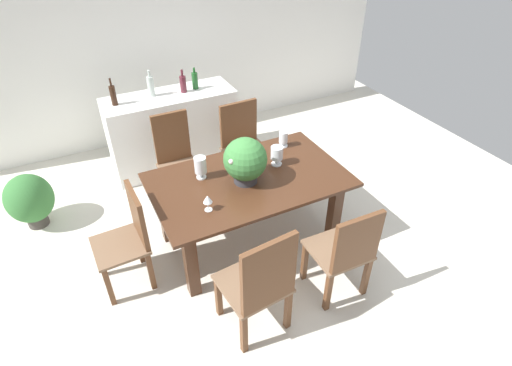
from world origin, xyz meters
TOP-DOWN VIEW (x-y plane):
  - ground_plane at (0.00, 0.00)m, footprint 7.04×7.04m
  - back_wall at (0.00, 2.60)m, footprint 6.40×0.10m
  - dining_table at (0.00, 0.09)m, footprint 1.73×1.05m
  - chair_head_end at (-1.10, 0.09)m, footprint 0.44×0.44m
  - chair_far_right at (0.39, 1.04)m, footprint 0.49×0.44m
  - chair_far_left at (-0.39, 1.04)m, footprint 0.41×0.42m
  - chair_near_left at (-0.38, -0.88)m, footprint 0.51×0.51m
  - chair_near_right at (0.39, -0.86)m, footprint 0.46×0.45m
  - flower_centerpiece at (-0.04, 0.06)m, footprint 0.38×0.38m
  - crystal_vase_left at (0.33, 0.17)m, footprint 0.11×0.11m
  - crystal_vase_center_near at (-0.37, 0.29)m, footprint 0.11×0.11m
  - crystal_vase_right at (0.55, 0.43)m, footprint 0.09×0.09m
  - wine_glass at (-0.48, -0.16)m, footprint 0.08×0.08m
  - kitchen_counter at (-0.21, 1.73)m, footprint 1.49×0.53m
  - wine_bottle_amber at (0.13, 1.76)m, footprint 0.07×0.07m
  - wine_bottle_clear at (-0.80, 1.74)m, footprint 0.06×0.06m
  - wine_bottle_green at (-0.38, 1.79)m, footprint 0.07×0.07m
  - wine_bottle_dark at (-0.02, 1.73)m, footprint 0.07×0.07m
  - potted_plant_floor at (-1.85, 1.27)m, footprint 0.46×0.46m

SIDE VIEW (x-z plane):
  - ground_plane at x=0.00m, z-range 0.00..0.00m
  - potted_plant_floor at x=-1.85m, z-range 0.03..0.62m
  - kitchen_counter at x=-0.21m, z-range 0.00..0.92m
  - chair_head_end at x=-1.10m, z-range 0.05..0.97m
  - chair_near_right at x=0.39m, z-range 0.05..0.98m
  - chair_far_right at x=0.39m, z-range 0.05..1.01m
  - chair_far_left at x=-0.39m, z-range 0.04..1.04m
  - chair_near_left at x=-0.38m, z-range 0.04..1.07m
  - dining_table at x=0.00m, z-range 0.23..0.96m
  - crystal_vase_right at x=0.55m, z-range 0.75..0.91m
  - wine_glass at x=-0.48m, z-range 0.77..0.91m
  - crystal_vase_left at x=0.33m, z-range 0.76..0.94m
  - crystal_vase_center_near at x=-0.37m, z-range 0.76..0.96m
  - flower_centerpiece at x=-0.04m, z-range 0.74..1.16m
  - wine_bottle_dark at x=-0.02m, z-range 0.89..1.15m
  - wine_bottle_amber at x=0.13m, z-range 0.90..1.15m
  - wine_bottle_clear at x=-0.80m, z-range 0.89..1.18m
  - wine_bottle_green at x=-0.38m, z-range 0.89..1.19m
  - back_wall at x=0.00m, z-range 0.00..2.60m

